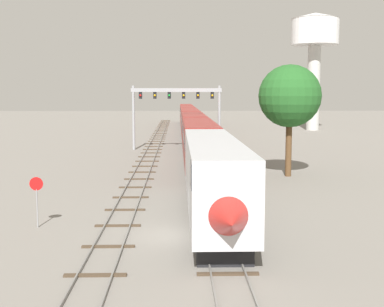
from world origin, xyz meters
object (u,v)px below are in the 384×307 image
at_px(water_tower, 315,39).
at_px(stop_sign, 37,195).
at_px(passenger_train, 191,125).
at_px(trackside_tree_left, 290,96).
at_px(signal_gantry, 176,103).

bearing_deg(water_tower, stop_sign, -115.01).
xyz_separation_m(water_tower, stop_sign, (-35.85, -76.86, -16.76)).
height_order(passenger_train, trackside_tree_left, trackside_tree_left).
xyz_separation_m(passenger_train, trackside_tree_left, (8.01, -33.70, 4.65)).
bearing_deg(stop_sign, passenger_train, 78.97).
bearing_deg(passenger_train, signal_gantry, -101.54).
height_order(passenger_train, water_tower, water_tower).
xyz_separation_m(passenger_train, stop_sign, (-10.00, -51.31, -0.74)).
height_order(signal_gantry, trackside_tree_left, trackside_tree_left).
height_order(passenger_train, stop_sign, passenger_train).
bearing_deg(signal_gantry, passenger_train, 78.46).
relative_size(signal_gantry, stop_sign, 4.20).
distance_m(passenger_train, signal_gantry, 11.85).
xyz_separation_m(signal_gantry, stop_sign, (-7.75, -40.29, -4.45)).
relative_size(passenger_train, stop_sign, 41.39).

